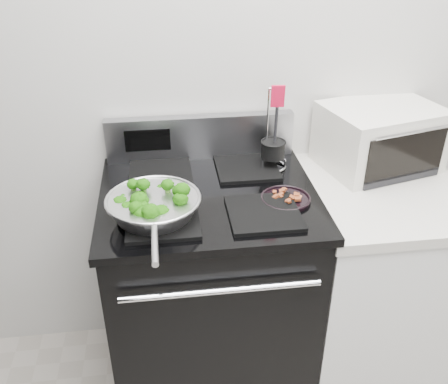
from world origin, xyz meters
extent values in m
cube|color=beige|center=(0.00, 1.75, 1.35)|extent=(4.00, 0.02, 2.70)
cube|color=black|center=(-0.30, 1.41, 0.46)|extent=(0.76, 0.66, 0.92)
cube|color=black|center=(-0.30, 1.41, 0.94)|extent=(0.79, 0.69, 0.03)
cube|color=#99999E|center=(-0.30, 1.72, 1.04)|extent=(0.76, 0.05, 0.18)
cube|color=black|center=(-0.47, 1.24, 0.96)|extent=(0.24, 0.24, 0.01)
cube|color=black|center=(-0.13, 1.24, 0.96)|extent=(0.24, 0.24, 0.01)
cube|color=black|center=(-0.47, 1.58, 0.96)|extent=(0.24, 0.24, 0.01)
cube|color=black|center=(-0.13, 1.58, 0.96)|extent=(0.24, 0.24, 0.01)
cube|color=white|center=(0.39, 1.41, 0.44)|extent=(0.60, 0.66, 0.88)
cube|color=beige|center=(0.39, 1.41, 0.90)|extent=(0.62, 0.68, 0.04)
torus|color=silver|center=(-0.50, 1.27, 1.03)|extent=(0.32, 0.32, 0.01)
cylinder|color=silver|center=(-0.49, 1.02, 1.02)|extent=(0.02, 0.19, 0.02)
cylinder|color=black|center=(-0.03, 1.32, 0.95)|extent=(0.18, 0.18, 0.01)
cylinder|color=black|center=(-0.03, 1.58, 1.03)|extent=(0.09, 0.09, 0.06)
cylinder|color=black|center=(-0.03, 1.58, 1.11)|extent=(0.01, 0.01, 0.20)
cube|color=red|center=(-0.03, 1.58, 1.25)|extent=(0.05, 0.01, 0.08)
cube|color=silver|center=(0.42, 1.61, 1.05)|extent=(0.51, 0.43, 0.25)
cube|color=black|center=(0.42, 1.44, 1.04)|extent=(0.34, 0.09, 0.18)
camera|label=1|loc=(-0.45, -0.15, 1.86)|focal=40.00mm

